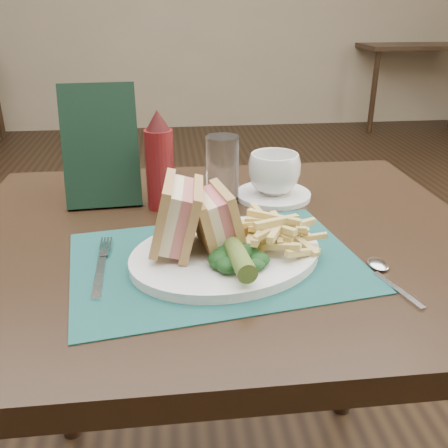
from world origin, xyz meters
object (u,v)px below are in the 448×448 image
table_bg_right (400,85)px  coffee_cup (274,173)px  table_main (222,401)px  placemat (216,261)px  sandwich_half_b (201,220)px  drinking_glass (222,170)px  ketchup_bottle (160,160)px  check_presenter (101,146)px  plate (226,254)px  sandwich_half_a (163,216)px  saucer (273,195)px

table_bg_right → coffee_cup: size_ratio=8.78×
table_main → placemat: bearing=-101.4°
sandwich_half_b → coffee_cup: 0.29m
drinking_glass → ketchup_bottle: ketchup_bottle is taller
sandwich_half_b → check_presenter: (-0.17, 0.26, 0.05)m
placemat → check_presenter: (-0.19, 0.27, 0.11)m
plate → check_presenter: check_presenter is taller
plate → placemat: bearing=170.6°
sandwich_half_a → sandwich_half_b: size_ratio=1.21×
saucer → ketchup_bottle: size_ratio=0.81×
check_presenter → table_bg_right: bearing=54.1°
sandwich_half_b → saucer: bearing=45.5°
saucer → drinking_glass: (-0.10, -0.01, 0.06)m
table_bg_right → check_presenter: bearing=-122.3°
table_main → check_presenter: size_ratio=3.89×
placemat → sandwich_half_b: 0.07m
drinking_glass → check_presenter: (-0.23, 0.02, 0.05)m
placemat → coffee_cup: 0.30m
saucer → drinking_glass: drinking_glass is taller
drinking_glass → table_main: bearing=-96.6°
table_bg_right → plate: size_ratio=3.00×
placemat → drinking_glass: drinking_glass is taller
table_main → sandwich_half_a: bearing=-138.9°
drinking_glass → sandwich_half_b: bearing=-103.8°
table_main → sandwich_half_b: size_ratio=9.72×
table_bg_right → saucer: size_ratio=6.00×
sandwich_half_a → check_presenter: size_ratio=0.49×
placemat → plate: size_ratio=1.43×
saucer → sandwich_half_a: bearing=-132.2°
coffee_cup → plate: bearing=-116.3°
table_main → drinking_glass: 0.46m
table_main → plate: size_ratio=3.00×
placemat → saucer: bearing=61.2°
table_bg_right → sandwich_half_b: size_ratio=9.72×
saucer → placemat: bearing=-118.8°
table_bg_right → sandwich_half_b: bearing=-118.7°
sandwich_half_a → coffee_cup: 0.33m
table_main → plate: plate is taller
plate → coffee_cup: 0.29m
table_bg_right → placemat: placemat is taller
coffee_cup → ketchup_bottle: 0.23m
drinking_glass → plate: bearing=-95.0°
table_bg_right → saucer: bearing=-118.4°
table_main → sandwich_half_a: 0.47m
sandwich_half_b → ketchup_bottle: size_ratio=0.50×
saucer → sandwich_half_b: bearing=-123.5°
placemat → check_presenter: size_ratio=1.85×
check_presenter → placemat: bearing=-58.6°
table_main → sandwich_half_b: bearing=-114.7°
saucer → check_presenter: 0.35m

